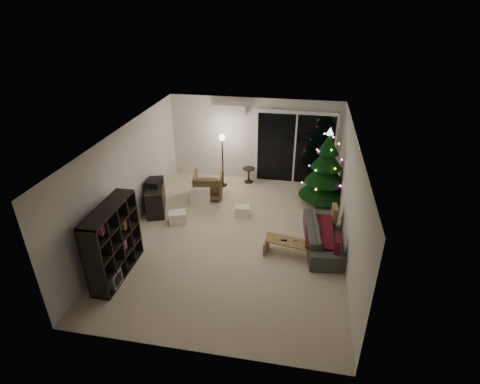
# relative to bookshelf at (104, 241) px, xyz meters

# --- Properties ---
(room) EXTENTS (6.50, 7.51, 2.60)m
(room) POSITION_rel_bookshelf_xyz_m (2.71, 3.17, 0.24)
(room) COLOR beige
(room) RESTS_ON ground
(bookshelf) EXTENTS (0.75, 1.60, 1.55)m
(bookshelf) POSITION_rel_bookshelf_xyz_m (0.00, 0.00, 0.00)
(bookshelf) COLOR black
(bookshelf) RESTS_ON floor
(media_cabinet) EXTENTS (0.79, 1.23, 0.72)m
(media_cabinet) POSITION_rel_bookshelf_xyz_m (0.00, 2.56, -0.41)
(media_cabinet) COLOR black
(media_cabinet) RESTS_ON floor
(stereo) EXTENTS (0.37, 0.43, 0.15)m
(stereo) POSITION_rel_bookshelf_xyz_m (0.00, 2.56, 0.03)
(stereo) COLOR black
(stereo) RESTS_ON media_cabinet
(armchair) EXTENTS (0.89, 0.91, 0.72)m
(armchair) POSITION_rel_bookshelf_xyz_m (1.17, 3.51, -0.41)
(armchair) COLOR #48382A
(armchair) RESTS_ON floor
(ottoman) EXTENTS (0.65, 0.65, 0.48)m
(ottoman) POSITION_rel_bookshelf_xyz_m (1.01, 3.24, -0.53)
(ottoman) COLOR #F6ECBD
(ottoman) RESTS_ON floor
(cardboard_box_a) EXTENTS (0.51, 0.46, 0.30)m
(cardboard_box_a) POSITION_rel_bookshelf_xyz_m (0.76, 2.05, -0.62)
(cardboard_box_a) COLOR white
(cardboard_box_a) RESTS_ON floor
(cardboard_box_b) EXTENTS (0.39, 0.31, 0.26)m
(cardboard_box_b) POSITION_rel_bookshelf_xyz_m (2.28, 2.69, -0.65)
(cardboard_box_b) COLOR white
(cardboard_box_b) RESTS_ON floor
(side_table) EXTENTS (0.46, 0.46, 0.46)m
(side_table) POSITION_rel_bookshelf_xyz_m (2.14, 4.62, -0.54)
(side_table) COLOR black
(side_table) RESTS_ON floor
(floor_lamp) EXTENTS (0.24, 0.24, 1.53)m
(floor_lamp) POSITION_rel_bookshelf_xyz_m (1.42, 4.26, -0.01)
(floor_lamp) COLOR black
(floor_lamp) RESTS_ON floor
(sofa) EXTENTS (0.94, 1.99, 0.56)m
(sofa) POSITION_rel_bookshelf_xyz_m (4.30, 1.69, -0.49)
(sofa) COLOR #4D5148
(sofa) RESTS_ON floor
(sofa_throw) EXTENTS (0.60, 1.38, 0.05)m
(sofa_throw) POSITION_rel_bookshelf_xyz_m (4.20, 1.69, -0.37)
(sofa_throw) COLOR #3C0F13
(sofa_throw) RESTS_ON sofa
(cushion_a) EXTENTS (0.14, 0.38, 0.37)m
(cushion_a) POSITION_rel_bookshelf_xyz_m (4.55, 2.34, -0.27)
(cushion_a) COLOR brown
(cushion_a) RESTS_ON sofa
(cushion_b) EXTENTS (0.14, 0.38, 0.37)m
(cushion_b) POSITION_rel_bookshelf_xyz_m (4.55, 1.04, -0.27)
(cushion_b) COLOR #3C0F13
(cushion_b) RESTS_ON sofa
(coffee_table) EXTENTS (1.16, 0.59, 0.35)m
(coffee_table) POSITION_rel_bookshelf_xyz_m (3.60, 1.24, -0.60)
(coffee_table) COLOR #9E8250
(coffee_table) RESTS_ON floor
(remote_a) EXTENTS (0.14, 0.04, 0.02)m
(remote_a) POSITION_rel_bookshelf_xyz_m (3.45, 1.24, -0.41)
(remote_a) COLOR black
(remote_a) RESTS_ON coffee_table
(remote_b) EXTENTS (0.13, 0.08, 0.02)m
(remote_b) POSITION_rel_bookshelf_xyz_m (3.70, 1.29, -0.41)
(remote_b) COLOR slate
(remote_b) RESTS_ON coffee_table
(christmas_tree) EXTENTS (1.55, 1.55, 2.14)m
(christmas_tree) POSITION_rel_bookshelf_xyz_m (4.32, 3.72, 0.29)
(christmas_tree) COLOR black
(christmas_tree) RESTS_ON floor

